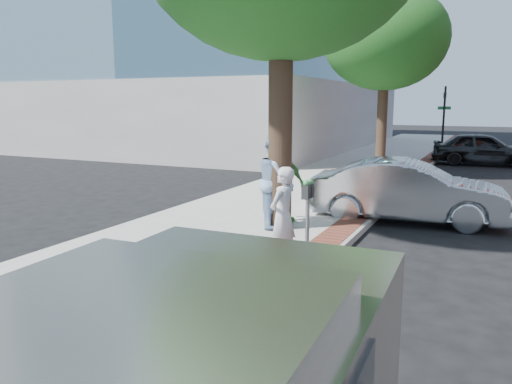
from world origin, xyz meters
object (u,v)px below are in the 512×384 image
Objects in this scene: person_green at (284,183)px; bg_car at (483,149)px; sedan_silver at (408,191)px; person_gray at (283,215)px; parking_meter at (308,204)px; person_officer at (276,181)px.

person_green reaches higher than bg_car.
person_green is 3.14m from sedan_silver.
person_gray is at bearing 157.62° from sedan_silver.
person_gray reaches higher than sedan_silver.
person_green reaches higher than sedan_silver.
parking_meter is at bearing 162.30° from sedan_silver.
person_green is at bearing 162.42° from bg_car.
person_green is 0.41× the size of bg_car.
person_officer is 3.46m from sedan_silver.
parking_meter is 0.33× the size of bg_car.
person_green is at bearing 121.50° from sedan_silver.
person_gray is at bearing 125.99° from person_green.
person_officer reaches higher than parking_meter.
person_officer reaches higher than bg_car.
person_green is 0.40× the size of sedan_silver.
bg_car is at bearing 82.54° from parking_meter.
sedan_silver is (0.98, 4.54, -0.44)m from parking_meter.
parking_meter is 0.80× the size of person_green.
person_gray is 4.84m from sedan_silver.
person_gray reaches higher than bg_car.
person_officer is 16.02m from bg_car.
parking_meter is 0.88× the size of person_gray.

